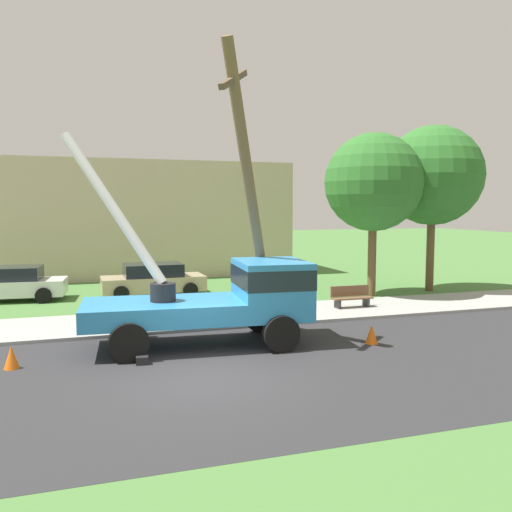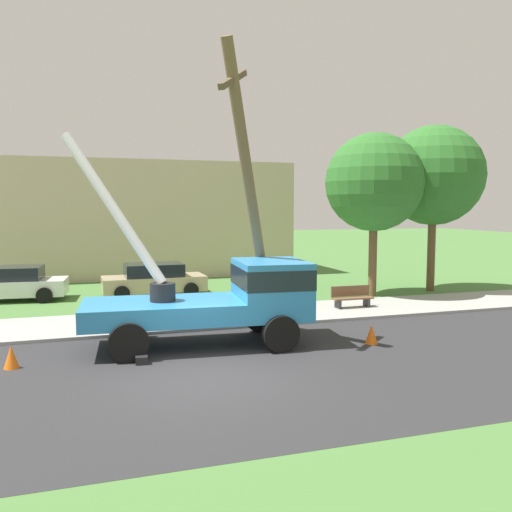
# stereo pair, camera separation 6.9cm
# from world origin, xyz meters

# --- Properties ---
(ground_plane) EXTENTS (120.00, 120.00, 0.00)m
(ground_plane) POSITION_xyz_m (0.00, 12.00, 0.00)
(ground_plane) COLOR #477538
(road_asphalt) EXTENTS (80.00, 8.54, 0.01)m
(road_asphalt) POSITION_xyz_m (0.00, 0.00, 0.00)
(road_asphalt) COLOR #2B2B2D
(road_asphalt) RESTS_ON ground
(sidewalk_strip) EXTENTS (80.00, 3.39, 0.10)m
(sidewalk_strip) POSITION_xyz_m (0.00, 5.97, 0.05)
(sidewalk_strip) COLOR #9E9E99
(sidewalk_strip) RESTS_ON ground
(utility_truck) EXTENTS (6.74, 3.24, 5.98)m
(utility_truck) POSITION_xyz_m (1.18, 2.62, 1.41)
(utility_truck) COLOR #2D84C6
(utility_truck) RESTS_ON ground
(leaning_utility_pole) EXTENTS (2.74, 3.52, 8.35)m
(leaning_utility_pole) POSITION_xyz_m (2.05, 3.14, 4.26)
(leaning_utility_pole) COLOR brown
(leaning_utility_pole) RESTS_ON ground
(traffic_cone_ahead) EXTENTS (0.36, 0.36, 0.56)m
(traffic_cone_ahead) POSITION_xyz_m (5.10, 1.34, 0.28)
(traffic_cone_ahead) COLOR orange
(traffic_cone_ahead) RESTS_ON ground
(traffic_cone_behind) EXTENTS (0.36, 0.36, 0.56)m
(traffic_cone_behind) POSITION_xyz_m (-4.35, 1.91, 0.28)
(traffic_cone_behind) COLOR orange
(traffic_cone_behind) RESTS_ON ground
(traffic_cone_curbside) EXTENTS (0.36, 0.36, 0.56)m
(traffic_cone_curbside) POSITION_xyz_m (2.69, 3.60, 0.28)
(traffic_cone_curbside) COLOR orange
(traffic_cone_curbside) RESTS_ON ground
(parked_sedan_white) EXTENTS (4.54, 2.27, 1.42)m
(parked_sedan_white) POSITION_xyz_m (-5.67, 12.04, 0.71)
(parked_sedan_white) COLOR silver
(parked_sedan_white) RESTS_ON ground
(parked_sedan_tan) EXTENTS (4.46, 2.11, 1.42)m
(parked_sedan_tan) POSITION_xyz_m (0.15, 11.49, 0.71)
(parked_sedan_tan) COLOR tan
(parked_sedan_tan) RESTS_ON ground
(park_bench) EXTENTS (1.60, 0.45, 0.90)m
(park_bench) POSITION_xyz_m (6.93, 6.03, 0.46)
(park_bench) COLOR brown
(park_bench) RESTS_ON ground
(roadside_tree_near) EXTENTS (4.54, 4.54, 7.59)m
(roadside_tree_near) POSITION_xyz_m (12.57, 9.02, 5.30)
(roadside_tree_near) COLOR brown
(roadside_tree_near) RESTS_ON ground
(roadside_tree_far) EXTENTS (4.22, 4.22, 7.05)m
(roadside_tree_far) POSITION_xyz_m (9.25, 8.54, 4.92)
(roadside_tree_far) COLOR brown
(roadside_tree_far) RESTS_ON ground
(lowrise_building_backdrop) EXTENTS (18.00, 6.00, 6.40)m
(lowrise_building_backdrop) POSITION_xyz_m (-0.25, 19.66, 3.20)
(lowrise_building_backdrop) COLOR #C6B293
(lowrise_building_backdrop) RESTS_ON ground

